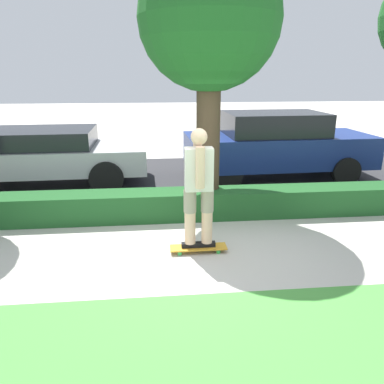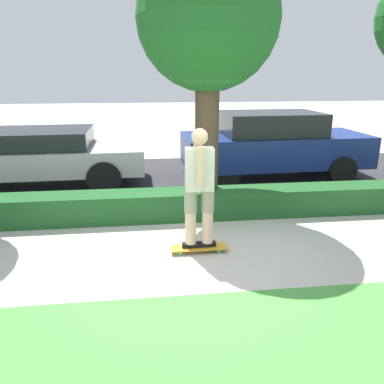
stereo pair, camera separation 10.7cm
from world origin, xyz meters
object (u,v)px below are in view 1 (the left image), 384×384
at_px(skateboard, 198,248).
at_px(parked_car_middle, 277,144).
at_px(tree_mid, 210,22).
at_px(parked_car_front, 49,154).
at_px(skater_person, 199,186).

relative_size(skateboard, parked_car_middle, 0.18).
relative_size(tree_mid, parked_car_front, 1.02).
relative_size(skateboard, skater_person, 0.48).
bearing_deg(skateboard, tree_mid, 77.52).
bearing_deg(tree_mid, skateboard, -102.48).
height_order(skateboard, skater_person, skater_person).
relative_size(skateboard, tree_mid, 0.18).
bearing_deg(skateboard, parked_car_middle, 58.59).
relative_size(skateboard, parked_car_front, 0.19).
distance_m(skateboard, tree_mid, 3.72).
xyz_separation_m(skateboard, skater_person, (0.00, -0.00, 0.97)).
xyz_separation_m(skater_person, tree_mid, (0.36, 1.62, 2.36)).
bearing_deg(skater_person, tree_mid, 77.52).
xyz_separation_m(parked_car_front, parked_car_middle, (5.61, 0.15, 0.11)).
bearing_deg(skateboard, parked_car_front, 128.78).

